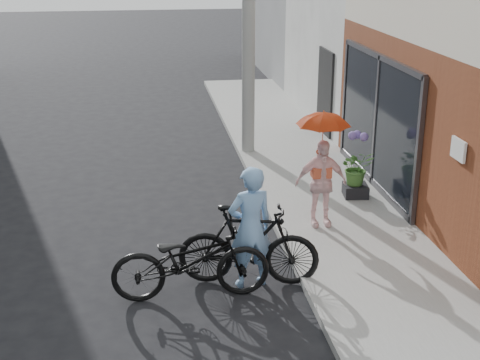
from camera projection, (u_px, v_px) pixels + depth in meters
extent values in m
plane|color=black|center=(238.00, 287.00, 9.36)|extent=(80.00, 80.00, 0.00)
cube|color=gray|center=(342.00, 219.00, 11.49)|extent=(2.20, 24.00, 0.12)
cube|color=#9E9E99|center=(276.00, 223.00, 11.33)|extent=(0.12, 24.00, 0.12)
cube|color=black|center=(377.00, 122.00, 12.59)|extent=(0.06, 3.80, 2.40)
cube|color=white|center=(458.00, 149.00, 9.37)|extent=(0.04, 0.40, 0.30)
imported|color=#7AA8DA|center=(250.00, 227.00, 9.15)|extent=(0.72, 0.55, 1.76)
imported|color=black|center=(191.00, 260.00, 8.92)|extent=(2.13, 0.75, 1.12)
imported|color=black|center=(249.00, 245.00, 9.28)|extent=(2.04, 0.94, 1.18)
imported|color=#FFD6D5|center=(321.00, 183.00, 10.90)|extent=(0.86, 0.37, 1.47)
imported|color=#D34618|center=(324.00, 118.00, 10.52)|extent=(0.83, 0.83, 0.73)
cube|color=black|center=(355.00, 190.00, 12.33)|extent=(0.48, 0.48, 0.23)
imported|color=#3F6F2C|center=(357.00, 168.00, 12.18)|extent=(0.59, 0.52, 0.66)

